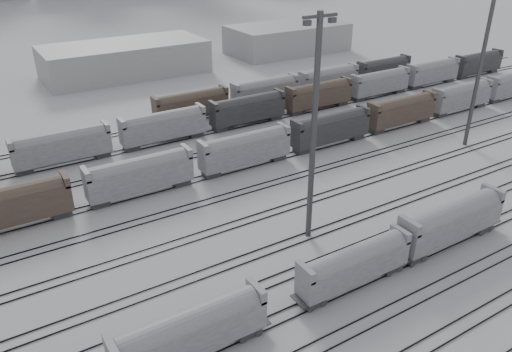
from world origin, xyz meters
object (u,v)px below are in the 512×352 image
hopper_car_c (451,220)px  light_mast_c (314,128)px  hopper_car_b (354,263)px  hopper_car_a (190,331)px

hopper_car_c → light_mast_c: (-12.99, 10.21, 10.74)m
hopper_car_b → light_mast_c: light_mast_c is taller
hopper_car_a → light_mast_c: (20.43, 10.21, 11.00)m
hopper_car_b → hopper_car_c: (14.88, 0.00, 0.39)m
hopper_car_b → hopper_car_c: bearing=0.0°
hopper_car_b → light_mast_c: (1.89, 10.21, 11.13)m
hopper_car_a → light_mast_c: 25.35m
hopper_car_a → hopper_car_c: size_ratio=0.92×
hopper_car_b → light_mast_c: 15.22m
hopper_car_b → hopper_car_c: size_ratio=0.88×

